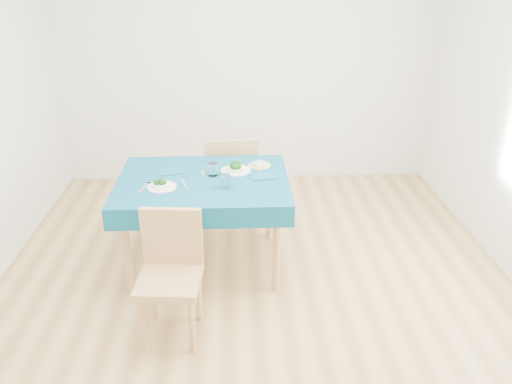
{
  "coord_description": "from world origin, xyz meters",
  "views": [
    {
      "loc": [
        -0.13,
        -3.04,
        2.27
      ],
      "look_at": [
        0.0,
        0.0,
        0.85
      ],
      "focal_mm": 35.0,
      "sensor_mm": 36.0,
      "label": 1
    }
  ],
  "objects_px": {
    "table": "(205,223)",
    "chair_far": "(230,160)",
    "chair_near": "(168,272)",
    "bowl_far": "(236,167)",
    "bowl_near": "(162,184)",
    "side_plate": "(259,165)"
  },
  "relations": [
    {
      "from": "table",
      "to": "chair_far",
      "type": "height_order",
      "value": "chair_far"
    },
    {
      "from": "chair_near",
      "to": "bowl_far",
      "type": "distance_m",
      "value": 1.12
    },
    {
      "from": "chair_near",
      "to": "bowl_near",
      "type": "bearing_deg",
      "value": 103.3
    },
    {
      "from": "chair_near",
      "to": "chair_far",
      "type": "distance_m",
      "value": 1.73
    },
    {
      "from": "chair_far",
      "to": "bowl_far",
      "type": "xyz_separation_m",
      "value": [
        0.05,
        -0.69,
        0.21
      ]
    },
    {
      "from": "bowl_near",
      "to": "bowl_far",
      "type": "distance_m",
      "value": 0.62
    },
    {
      "from": "chair_near",
      "to": "bowl_far",
      "type": "bearing_deg",
      "value": 70.84
    },
    {
      "from": "chair_far",
      "to": "bowl_far",
      "type": "relative_size",
      "value": 4.98
    },
    {
      "from": "table",
      "to": "chair_far",
      "type": "xyz_separation_m",
      "value": [
        0.2,
        0.84,
        0.21
      ]
    },
    {
      "from": "chair_far",
      "to": "side_plate",
      "type": "height_order",
      "value": "chair_far"
    },
    {
      "from": "table",
      "to": "side_plate",
      "type": "distance_m",
      "value": 0.64
    },
    {
      "from": "bowl_near",
      "to": "side_plate",
      "type": "xyz_separation_m",
      "value": [
        0.73,
        0.4,
        -0.03
      ]
    },
    {
      "from": "chair_near",
      "to": "side_plate",
      "type": "relative_size",
      "value": 5.45
    },
    {
      "from": "chair_far",
      "to": "side_plate",
      "type": "relative_size",
      "value": 6.51
    },
    {
      "from": "bowl_far",
      "to": "side_plate",
      "type": "distance_m",
      "value": 0.22
    },
    {
      "from": "chair_far",
      "to": "chair_near",
      "type": "bearing_deg",
      "value": 73.34
    },
    {
      "from": "chair_near",
      "to": "chair_far",
      "type": "bearing_deg",
      "value": 81.75
    },
    {
      "from": "table",
      "to": "chair_far",
      "type": "relative_size",
      "value": 1.1
    },
    {
      "from": "chair_near",
      "to": "chair_far",
      "type": "height_order",
      "value": "chair_far"
    },
    {
      "from": "bowl_far",
      "to": "table",
      "type": "bearing_deg",
      "value": -149.74
    },
    {
      "from": "bowl_near",
      "to": "bowl_far",
      "type": "bearing_deg",
      "value": 28.58
    },
    {
      "from": "chair_near",
      "to": "bowl_near",
      "type": "distance_m",
      "value": 0.77
    }
  ]
}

